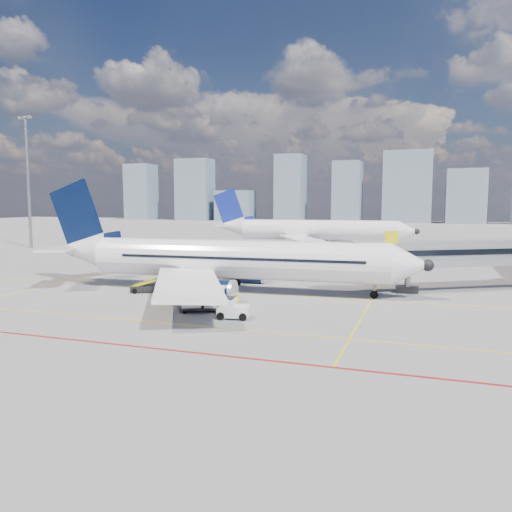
{
  "coord_description": "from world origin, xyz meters",
  "views": [
    {
      "loc": [
        18.49,
        -38.46,
        9.03
      ],
      "look_at": [
        3.57,
        5.48,
        4.0
      ],
      "focal_mm": 35.0,
      "sensor_mm": 36.0,
      "label": 1
    }
  ],
  "objects_px": {
    "second_aircraft": "(309,230)",
    "belt_loader": "(151,287)",
    "main_aircraft": "(221,260)",
    "baggage_tug": "(232,308)",
    "ramp_worker": "(237,303)",
    "cargo_dolly": "(203,298)"
  },
  "relations": [
    {
      "from": "cargo_dolly",
      "to": "ramp_worker",
      "type": "bearing_deg",
      "value": -8.58
    },
    {
      "from": "main_aircraft",
      "to": "second_aircraft",
      "type": "relative_size",
      "value": 0.94
    },
    {
      "from": "belt_loader",
      "to": "ramp_worker",
      "type": "height_order",
      "value": "belt_loader"
    },
    {
      "from": "main_aircraft",
      "to": "baggage_tug",
      "type": "height_order",
      "value": "main_aircraft"
    },
    {
      "from": "baggage_tug",
      "to": "ramp_worker",
      "type": "xyz_separation_m",
      "value": [
        -0.39,
        2.24,
        0.0
      ]
    },
    {
      "from": "cargo_dolly",
      "to": "ramp_worker",
      "type": "relative_size",
      "value": 2.55
    },
    {
      "from": "ramp_worker",
      "to": "second_aircraft",
      "type": "bearing_deg",
      "value": 12.3
    },
    {
      "from": "second_aircraft",
      "to": "ramp_worker",
      "type": "relative_size",
      "value": 26.63
    },
    {
      "from": "baggage_tug",
      "to": "cargo_dolly",
      "type": "bearing_deg",
      "value": 143.47
    },
    {
      "from": "cargo_dolly",
      "to": "belt_loader",
      "type": "distance_m",
      "value": 10.8
    },
    {
      "from": "belt_loader",
      "to": "second_aircraft",
      "type": "bearing_deg",
      "value": 62.35
    },
    {
      "from": "second_aircraft",
      "to": "belt_loader",
      "type": "xyz_separation_m",
      "value": [
        -3.22,
        -57.7,
        -2.66
      ]
    },
    {
      "from": "cargo_dolly",
      "to": "ramp_worker",
      "type": "height_order",
      "value": "cargo_dolly"
    },
    {
      "from": "second_aircraft",
      "to": "belt_loader",
      "type": "relative_size",
      "value": 8.12
    },
    {
      "from": "cargo_dolly",
      "to": "belt_loader",
      "type": "height_order",
      "value": "belt_loader"
    },
    {
      "from": "cargo_dolly",
      "to": "ramp_worker",
      "type": "xyz_separation_m",
      "value": [
        2.78,
        0.63,
        -0.32
      ]
    },
    {
      "from": "baggage_tug",
      "to": "cargo_dolly",
      "type": "xyz_separation_m",
      "value": [
        -3.17,
        1.62,
        0.33
      ]
    },
    {
      "from": "main_aircraft",
      "to": "cargo_dolly",
      "type": "relative_size",
      "value": 9.84
    },
    {
      "from": "cargo_dolly",
      "to": "belt_loader",
      "type": "xyz_separation_m",
      "value": [
        -8.69,
        6.38,
        -0.56
      ]
    },
    {
      "from": "main_aircraft",
      "to": "baggage_tug",
      "type": "xyz_separation_m",
      "value": [
        5.5,
        -10.96,
        -2.42
      ]
    },
    {
      "from": "second_aircraft",
      "to": "ramp_worker",
      "type": "distance_m",
      "value": 64.03
    },
    {
      "from": "cargo_dolly",
      "to": "baggage_tug",
      "type": "bearing_deg",
      "value": -48.33
    }
  ]
}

